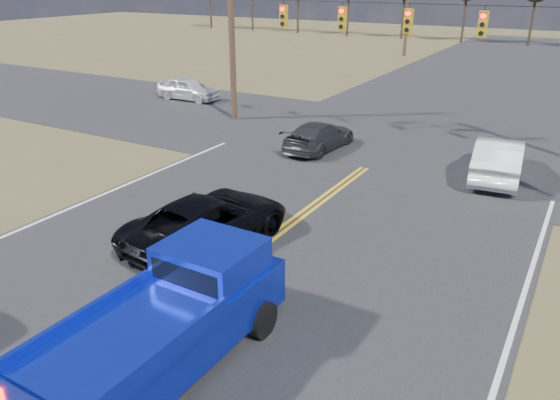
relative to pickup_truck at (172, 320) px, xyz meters
The scene contains 11 objects.
ground 1.98m from the pickup_truck, 135.39° to the right, with size 160.00×160.00×0.00m, color brown.
road_main 8.95m from the pickup_truck, 97.78° to the left, with size 14.00×120.00×0.02m, color #28282B.
road_cross 16.89m from the pickup_truck, 94.10° to the left, with size 120.00×12.00×0.02m, color #28282B.
signal_gantry 17.10m from the pickup_truck, 92.43° to the left, with size 19.60×4.83×10.00m.
utility_poles 16.41m from the pickup_truck, 94.36° to the left, with size 19.60×58.32×10.00m.
treeline 26.22m from the pickup_truck, 92.68° to the left, with size 87.00×117.80×7.40m.
pickup_truck is the anchor object (origin of this frame).
black_suv 5.19m from the pickup_truck, 119.71° to the left, with size 2.39×5.18×1.44m, color black.
white_car_queue 14.73m from the pickup_truck, 76.35° to the left, with size 1.64×4.70×1.55m, color silver.
dgrey_car_queue 14.75m from the pickup_truck, 105.42° to the left, with size 1.70×4.18×1.21m, color #323136.
cross_car_west 24.73m from the pickup_truck, 128.41° to the left, with size 4.00×1.61×1.36m, color silver.
Camera 1 is at (7.38, -5.31, 7.11)m, focal length 35.00 mm.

